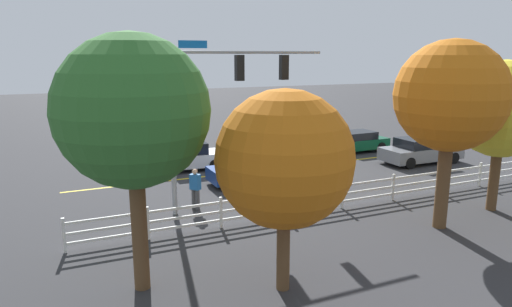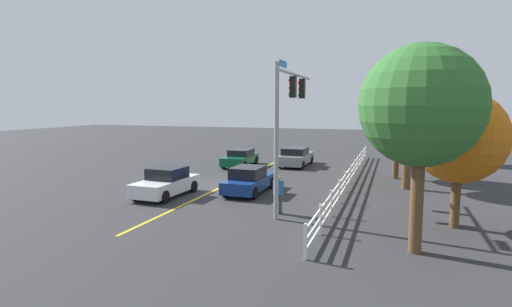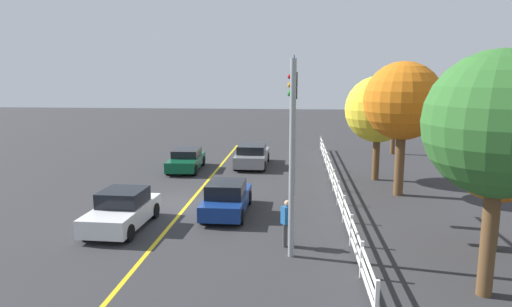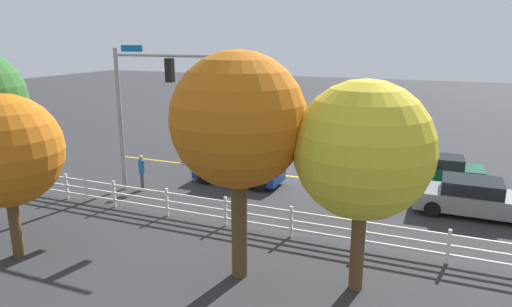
{
  "view_description": "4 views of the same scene",
  "coord_description": "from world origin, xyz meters",
  "px_view_note": "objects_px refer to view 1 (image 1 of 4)",
  "views": [
    {
      "loc": [
        10.02,
        21.69,
        6.1
      ],
      "look_at": [
        1.28,
        2.25,
        1.49
      ],
      "focal_mm": 32.06,
      "sensor_mm": 36.0,
      "label": 1
    },
    {
      "loc": [
        21.92,
        9.49,
        4.75
      ],
      "look_at": [
        0.95,
        2.28,
        2.12
      ],
      "focal_mm": 28.51,
      "sensor_mm": 36.0,
      "label": 2
    },
    {
      "loc": [
        20.44,
        4.98,
        6.01
      ],
      "look_at": [
        -0.14,
        3.18,
        2.42
      ],
      "focal_mm": 32.0,
      "sensor_mm": 36.0,
      "label": 3
    },
    {
      "loc": [
        -7.67,
        21.5,
        6.95
      ],
      "look_at": [
        -0.03,
        3.1,
        1.88
      ],
      "focal_mm": 32.12,
      "sensor_mm": 36.0,
      "label": 4
    }
  ],
  "objects_px": {
    "car_0": "(355,142)",
    "car_3": "(186,157)",
    "car_1": "(420,151)",
    "tree_1": "(502,109)",
    "car_2": "(252,169)",
    "tree_2": "(451,97)",
    "tree_4": "(284,160)",
    "pedestrian": "(195,187)",
    "tree_0": "(133,112)"
  },
  "relations": [
    {
      "from": "car_2",
      "to": "tree_0",
      "type": "relative_size",
      "value": 0.64
    },
    {
      "from": "tree_0",
      "to": "tree_4",
      "type": "distance_m",
      "value": 3.93
    },
    {
      "from": "tree_0",
      "to": "car_3",
      "type": "bearing_deg",
      "value": -110.91
    },
    {
      "from": "tree_2",
      "to": "pedestrian",
      "type": "bearing_deg",
      "value": -36.01
    },
    {
      "from": "car_0",
      "to": "car_3",
      "type": "bearing_deg",
      "value": -1.71
    },
    {
      "from": "car_2",
      "to": "tree_2",
      "type": "bearing_deg",
      "value": -64.38
    },
    {
      "from": "tree_2",
      "to": "tree_4",
      "type": "relative_size",
      "value": 1.25
    },
    {
      "from": "car_0",
      "to": "car_2",
      "type": "distance_m",
      "value": 9.79
    },
    {
      "from": "car_1",
      "to": "tree_1",
      "type": "distance_m",
      "value": 8.86
    },
    {
      "from": "tree_1",
      "to": "pedestrian",
      "type": "bearing_deg",
      "value": -24.17
    },
    {
      "from": "car_3",
      "to": "tree_4",
      "type": "height_order",
      "value": "tree_4"
    },
    {
      "from": "car_1",
      "to": "tree_2",
      "type": "distance_m",
      "value": 11.23
    },
    {
      "from": "car_2",
      "to": "tree_4",
      "type": "bearing_deg",
      "value": -108.74
    },
    {
      "from": "tree_4",
      "to": "car_2",
      "type": "bearing_deg",
      "value": -109.12
    },
    {
      "from": "pedestrian",
      "to": "tree_0",
      "type": "distance_m",
      "value": 7.37
    },
    {
      "from": "car_1",
      "to": "tree_1",
      "type": "bearing_deg",
      "value": -113.85
    },
    {
      "from": "car_3",
      "to": "tree_0",
      "type": "height_order",
      "value": "tree_0"
    },
    {
      "from": "car_2",
      "to": "car_0",
      "type": "bearing_deg",
      "value": 24.23
    },
    {
      "from": "pedestrian",
      "to": "car_0",
      "type": "bearing_deg",
      "value": -9.81
    },
    {
      "from": "car_0",
      "to": "car_1",
      "type": "relative_size",
      "value": 0.94
    },
    {
      "from": "car_2",
      "to": "tree_2",
      "type": "height_order",
      "value": "tree_2"
    },
    {
      "from": "tree_4",
      "to": "tree_0",
      "type": "bearing_deg",
      "value": -24.91
    },
    {
      "from": "pedestrian",
      "to": "car_2",
      "type": "bearing_deg",
      "value": -1.11
    },
    {
      "from": "tree_1",
      "to": "tree_4",
      "type": "distance_m",
      "value": 10.83
    },
    {
      "from": "car_0",
      "to": "tree_1",
      "type": "relative_size",
      "value": 0.76
    },
    {
      "from": "tree_2",
      "to": "tree_4",
      "type": "height_order",
      "value": "tree_2"
    },
    {
      "from": "tree_0",
      "to": "tree_1",
      "type": "height_order",
      "value": "tree_0"
    },
    {
      "from": "car_1",
      "to": "tree_0",
      "type": "relative_size",
      "value": 0.71
    },
    {
      "from": "tree_0",
      "to": "tree_2",
      "type": "distance_m",
      "value": 10.63
    },
    {
      "from": "car_0",
      "to": "car_1",
      "type": "distance_m",
      "value": 4.36
    },
    {
      "from": "car_2",
      "to": "pedestrian",
      "type": "bearing_deg",
      "value": -143.06
    },
    {
      "from": "car_1",
      "to": "tree_2",
      "type": "height_order",
      "value": "tree_2"
    },
    {
      "from": "car_3",
      "to": "tree_2",
      "type": "distance_m",
      "value": 14.0
    },
    {
      "from": "car_0",
      "to": "car_1",
      "type": "xyz_separation_m",
      "value": [
        -1.61,
        4.05,
        0.06
      ]
    },
    {
      "from": "tree_4",
      "to": "car_3",
      "type": "bearing_deg",
      "value": -95.01
    },
    {
      "from": "car_2",
      "to": "tree_1",
      "type": "xyz_separation_m",
      "value": [
        -7.2,
        7.57,
        3.36
      ]
    },
    {
      "from": "car_1",
      "to": "car_2",
      "type": "distance_m",
      "value": 10.57
    },
    {
      "from": "tree_0",
      "to": "pedestrian",
      "type": "bearing_deg",
      "value": -119.81
    },
    {
      "from": "car_2",
      "to": "car_3",
      "type": "xyz_separation_m",
      "value": [
        2.2,
        -3.84,
        0.02
      ]
    },
    {
      "from": "tree_0",
      "to": "tree_4",
      "type": "xyz_separation_m",
      "value": [
        -3.4,
        1.58,
        -1.18
      ]
    },
    {
      "from": "car_1",
      "to": "pedestrian",
      "type": "height_order",
      "value": "pedestrian"
    },
    {
      "from": "tree_2",
      "to": "tree_0",
      "type": "bearing_deg",
      "value": 0.26
    },
    {
      "from": "tree_0",
      "to": "tree_2",
      "type": "xyz_separation_m",
      "value": [
        -10.63,
        -0.05,
        -0.02
      ]
    },
    {
      "from": "car_2",
      "to": "pedestrian",
      "type": "height_order",
      "value": "pedestrian"
    },
    {
      "from": "car_3",
      "to": "tree_1",
      "type": "xyz_separation_m",
      "value": [
        -9.39,
        11.41,
        3.35
      ]
    },
    {
      "from": "car_1",
      "to": "car_2",
      "type": "relative_size",
      "value": 1.11
    },
    {
      "from": "car_3",
      "to": "pedestrian",
      "type": "xyz_separation_m",
      "value": [
        1.45,
        6.55,
        0.22
      ]
    },
    {
      "from": "car_0",
      "to": "car_3",
      "type": "distance_m",
      "value": 11.15
    },
    {
      "from": "car_1",
      "to": "tree_0",
      "type": "bearing_deg",
      "value": -154.57
    },
    {
      "from": "car_0",
      "to": "tree_2",
      "type": "height_order",
      "value": "tree_2"
    }
  ]
}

